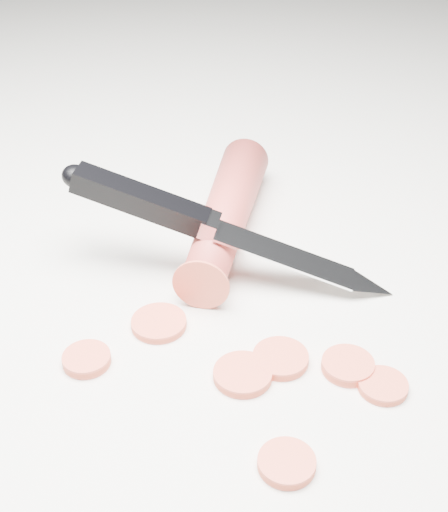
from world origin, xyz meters
name	(u,v)px	position (x,y,z in m)	size (l,w,h in m)	color
ground	(222,313)	(0.00, 0.00, 0.00)	(2.40, 2.40, 0.00)	silver
carrot	(226,214)	(0.04, 0.09, 0.02)	(0.04, 0.04, 0.19)	#BB312C
carrot_slice_0	(87,359)	(-0.10, -0.02, 0.00)	(0.03, 0.03, 0.01)	#E04C35
carrot_slice_1	(281,358)	(0.02, -0.06, 0.00)	(0.04, 0.04, 0.01)	#E04C35
carrot_slice_2	(159,323)	(-0.05, 0.00, 0.00)	(0.04, 0.04, 0.01)	#E04C35
carrot_slice_3	(348,365)	(0.06, -0.08, 0.00)	(0.03, 0.03, 0.01)	#E04C35
carrot_slice_4	(383,386)	(0.07, -0.10, 0.00)	(0.03, 0.03, 0.01)	#E04C35
carrot_slice_5	(243,374)	(-0.01, -0.06, 0.00)	(0.04, 0.04, 0.01)	#E04C35
carrot_slice_6	(287,463)	(-0.01, -0.14, 0.00)	(0.03, 0.03, 0.01)	#E04C35
kitchen_knife	(229,228)	(0.02, 0.04, 0.04)	(0.23, 0.15, 0.08)	silver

